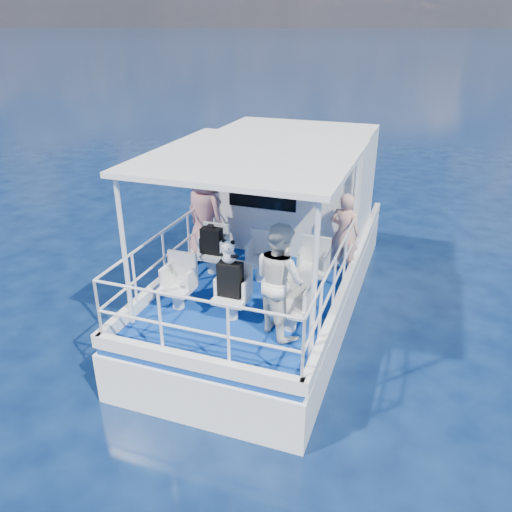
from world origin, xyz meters
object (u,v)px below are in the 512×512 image
(passenger_port_fwd, at_px, (205,214))
(panda, at_px, (229,251))
(backpack_center, at_px, (230,279))
(passenger_stbd_aft, at_px, (280,280))

(passenger_port_fwd, relative_size, panda, 4.97)
(backpack_center, bearing_deg, passenger_stbd_aft, -7.43)
(passenger_stbd_aft, height_order, backpack_center, passenger_stbd_aft)
(passenger_port_fwd, height_order, passenger_stbd_aft, passenger_port_fwd)
(backpack_center, bearing_deg, panda, 159.36)
(passenger_stbd_aft, xyz_separation_m, backpack_center, (-0.78, 0.10, -0.18))
(passenger_port_fwd, distance_m, panda, 2.17)
(backpack_center, distance_m, panda, 0.44)
(backpack_center, xyz_separation_m, panda, (-0.02, 0.01, 0.44))
(passenger_port_fwd, distance_m, backpack_center, 2.19)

